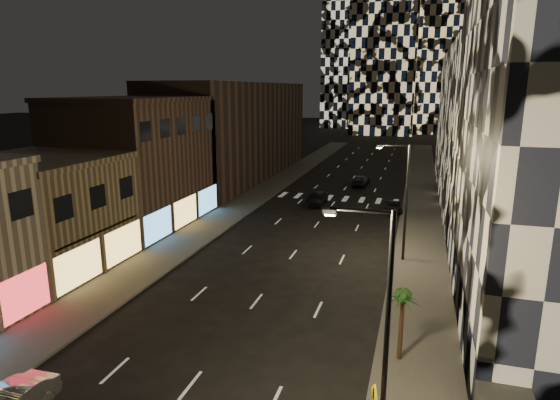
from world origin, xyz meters
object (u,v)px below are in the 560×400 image
Objects in this scene: car_dark_midlane at (317,198)px; palm_tree at (403,302)px; streetlight_near at (381,312)px; streetlight_far at (403,194)px; car_dark_oncoming at (361,181)px; car_dark_rightlane at (394,207)px.

car_dark_midlane is 32.14m from palm_tree.
palm_tree reaches higher than car_dark_midlane.
streetlight_far is at bearing 90.00° from streetlight_near.
palm_tree is at bearing -67.11° from car_dark_midlane.
streetlight_near and streetlight_far have the same top height.
streetlight_near is 6.19m from palm_tree.
streetlight_far is 1.85× the size of car_dark_oncoming.
streetlight_far is at bearing -54.38° from car_dark_midlane.
car_dark_midlane is (-10.07, 35.96, -4.56)m from streetlight_near.
palm_tree is at bearing -88.95° from car_dark_rightlane.
car_dark_oncoming is 1.34× the size of palm_tree.
streetlight_far reaches higher than car_dark_oncoming.
car_dark_midlane is 0.95× the size of car_dark_oncoming.
car_dark_oncoming is (-6.62, 48.63, -4.65)m from streetlight_near.
car_dark_oncoming is 1.20× the size of car_dark_rightlane.
car_dark_rightlane is (-1.35, 35.23, -4.79)m from streetlight_near.
car_dark_oncoming is (-6.62, 28.63, -4.65)m from streetlight_far.
car_dark_midlane is 8.75m from car_dark_rightlane.
streetlight_near is at bearing -96.40° from palm_tree.
streetlight_near is 1.94× the size of car_dark_midlane.
streetlight_near is at bearing -70.99° from car_dark_midlane.
streetlight_far is 2.48× the size of palm_tree.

